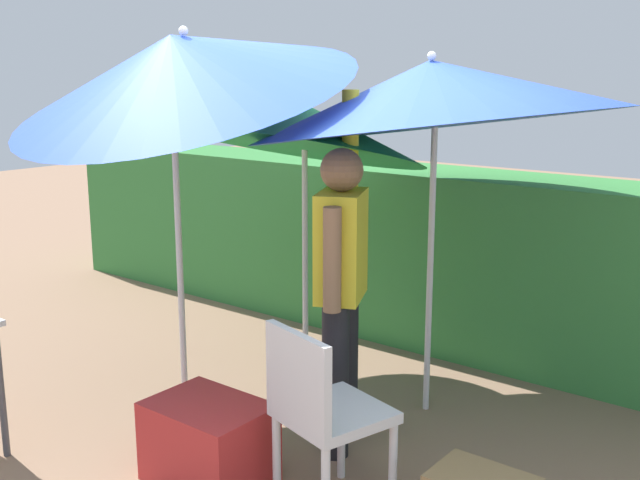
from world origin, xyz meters
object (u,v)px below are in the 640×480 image
at_px(umbrella_orange, 301,127).
at_px(cooler_box, 209,442).
at_px(umbrella_yellow, 433,94).
at_px(person_vendor, 341,277).
at_px(chair_plastic, 321,408).
at_px(umbrella_rainbow, 178,66).

bearing_deg(umbrella_orange, cooler_box, -70.60).
xyz_separation_m(umbrella_orange, umbrella_yellow, (0.86, 0.09, 0.21)).
bearing_deg(person_vendor, umbrella_orange, 142.67).
bearing_deg(cooler_box, chair_plastic, 11.53).
relative_size(umbrella_orange, cooler_box, 3.43).
height_order(umbrella_orange, umbrella_yellow, umbrella_yellow).
xyz_separation_m(umbrella_orange, person_vendor, (0.71, -0.54, -0.71)).
relative_size(umbrella_yellow, person_vendor, 1.16).
bearing_deg(chair_plastic, cooler_box, -168.47).
bearing_deg(person_vendor, chair_plastic, -60.73).
relative_size(umbrella_orange, umbrella_yellow, 0.90).
bearing_deg(chair_plastic, umbrella_orange, 132.66).
relative_size(umbrella_rainbow, umbrella_orange, 1.24).
xyz_separation_m(umbrella_yellow, chair_plastic, (0.18, -1.22, -1.34)).
bearing_deg(cooler_box, person_vendor, 69.04).
bearing_deg(chair_plastic, umbrella_rainbow, 166.06).
xyz_separation_m(umbrella_orange, cooler_box, (0.44, -1.26, -1.44)).
relative_size(umbrella_orange, chair_plastic, 2.22).
relative_size(person_vendor, chair_plastic, 2.11).
bearing_deg(umbrella_orange, chair_plastic, -47.34).
distance_m(person_vendor, chair_plastic, 0.80).
distance_m(umbrella_orange, umbrella_yellow, 0.89).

